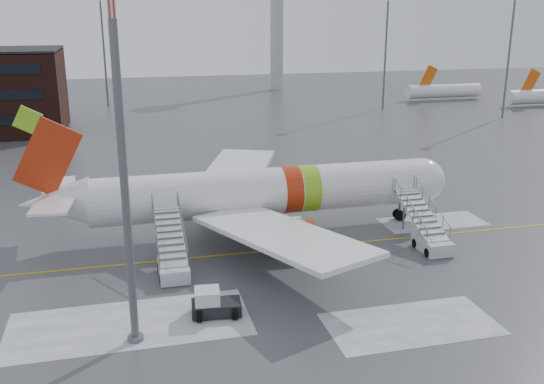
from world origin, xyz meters
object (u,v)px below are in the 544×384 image
object	(u,v)px
airstair_fwd	(428,235)
pushback_tug	(213,304)
light_mast_near	(121,139)
airliner	(255,193)
airstair_aft	(172,259)

from	to	relation	value
airstair_fwd	pushback_tug	size ratio (longest dim) A/B	2.49
light_mast_near	airliner	bearing A→B (deg)	56.11
airstair_aft	pushback_tug	world-z (taller)	airstair_aft
light_mast_near	pushback_tug	bearing A→B (deg)	21.97
airstair_aft	airliner	bearing A→B (deg)	41.67
airliner	airstair_fwd	bearing A→B (deg)	-28.13
airstair_aft	pushback_tug	bearing A→B (deg)	-74.94
airstair_fwd	airstair_aft	xyz separation A→B (m)	(-19.57, 0.00, 0.00)
airstair_fwd	light_mast_near	size ratio (longest dim) A/B	0.35
airstair_fwd	airstair_aft	size ratio (longest dim) A/B	1.00
pushback_tug	airliner	bearing A→B (deg)	67.40
airstair_aft	pushback_tug	size ratio (longest dim) A/B	2.49
airliner	airstair_aft	xyz separation A→B (m)	(-7.34, -6.54, -2.35)
airliner	pushback_tug	xyz separation A→B (m)	(-5.53, -13.28, -2.67)
airliner	light_mast_near	size ratio (longest dim) A/B	1.60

